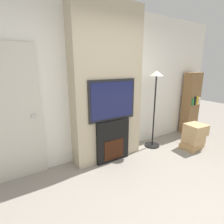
{
  "coord_description": "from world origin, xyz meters",
  "views": [
    {
      "loc": [
        -1.54,
        -0.83,
        1.7
      ],
      "look_at": [
        0.0,
        1.67,
        0.92
      ],
      "focal_mm": 28.0,
      "sensor_mm": 36.0,
      "label": 1
    }
  ],
  "objects": [
    {
      "name": "television",
      "position": [
        0.0,
        1.66,
        1.13
      ],
      "size": [
        0.9,
        0.07,
        0.71
      ],
      "color": "black",
      "rests_on": "fireplace"
    },
    {
      "name": "floor_lamp",
      "position": [
        1.05,
        1.7,
        1.12
      ],
      "size": [
        0.32,
        0.32,
        1.6
      ],
      "color": "black",
      "rests_on": "ground_plane"
    },
    {
      "name": "entry_door",
      "position": [
        -1.53,
        1.97,
        1.01
      ],
      "size": [
        0.88,
        0.09,
        2.01
      ],
      "color": "beige",
      "rests_on": "ground_plane"
    },
    {
      "name": "wall_back",
      "position": [
        0.0,
        2.03,
        1.35
      ],
      "size": [
        6.0,
        0.06,
        2.7
      ],
      "color": "silver",
      "rests_on": "ground_plane"
    },
    {
      "name": "bookshelf",
      "position": [
        2.43,
        1.81,
        0.77
      ],
      "size": [
        0.4,
        0.28,
        1.54
      ],
      "color": "brown",
      "rests_on": "ground_plane"
    },
    {
      "name": "fireplace",
      "position": [
        0.0,
        1.67,
        0.39
      ],
      "size": [
        0.64,
        0.15,
        0.78
      ],
      "color": "black",
      "rests_on": "ground_plane"
    },
    {
      "name": "box_stack",
      "position": [
        1.73,
        1.18,
        0.26
      ],
      "size": [
        0.49,
        0.4,
        0.52
      ],
      "color": "tan",
      "rests_on": "ground_plane"
    },
    {
      "name": "chimney_breast",
      "position": [
        0.0,
        1.83,
        1.35
      ],
      "size": [
        1.29,
        0.33,
        2.7
      ],
      "color": "#BCAD8E",
      "rests_on": "ground_plane"
    }
  ]
}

